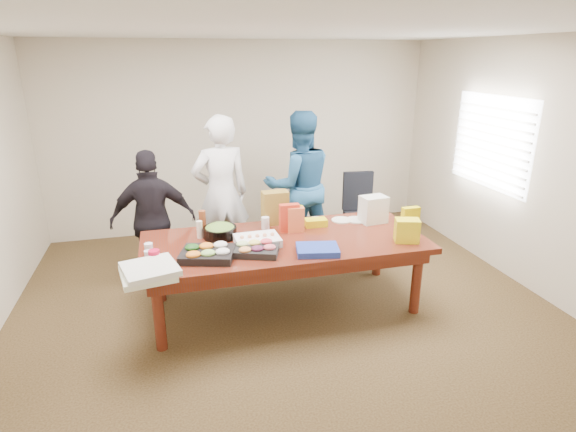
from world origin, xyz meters
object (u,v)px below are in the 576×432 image
object	(u,v)px
person_center	(221,194)
salad_bowl	(220,232)
sheet_cake	(257,240)
person_right	(299,186)
office_chair	(362,214)
conference_table	(285,273)

from	to	relation	value
person_center	salad_bowl	bearing A→B (deg)	72.92
sheet_cake	person_right	bearing A→B (deg)	56.72
office_chair	sheet_cake	distance (m)	2.14
person_right	salad_bowl	bearing A→B (deg)	41.64
salad_bowl	person_center	bearing A→B (deg)	82.03
person_center	sheet_cake	xyz separation A→B (m)	(0.20, -1.17, -0.15)
person_center	person_right	distance (m)	1.01
office_chair	salad_bowl	world-z (taller)	office_chair
person_center	salad_bowl	xyz separation A→B (m)	(-0.13, -0.90, -0.13)
office_chair	salad_bowl	bearing A→B (deg)	-145.39
conference_table	office_chair	world-z (taller)	office_chair
person_center	person_right	world-z (taller)	person_center
sheet_cake	person_center	bearing A→B (deg)	97.83
salad_bowl	office_chair	bearing A→B (deg)	27.20
office_chair	sheet_cake	bearing A→B (deg)	-134.79
person_right	sheet_cake	size ratio (longest dim) A/B	4.37
sheet_cake	salad_bowl	size ratio (longest dim) A/B	1.27
conference_table	office_chair	xyz separation A→B (m)	(1.39, 1.26, 0.11)
conference_table	person_right	bearing A→B (deg)	68.00
person_right	sheet_cake	bearing A→B (deg)	57.52
office_chair	conference_table	bearing A→B (deg)	-130.55
conference_table	person_center	size ratio (longest dim) A/B	1.50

